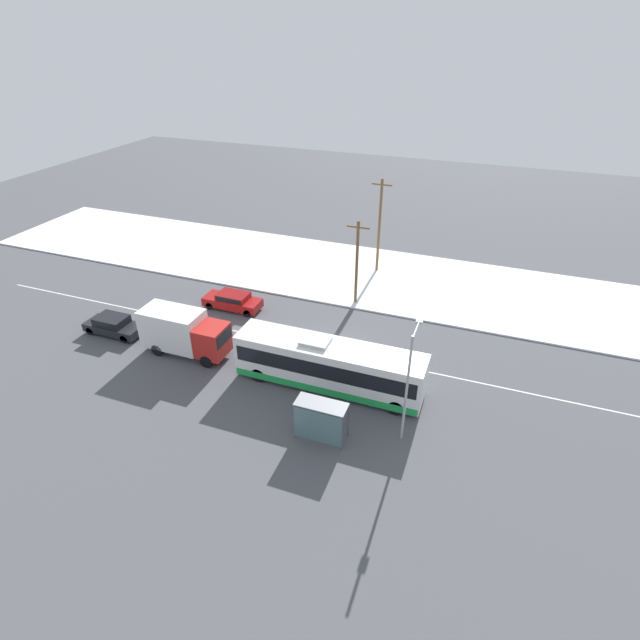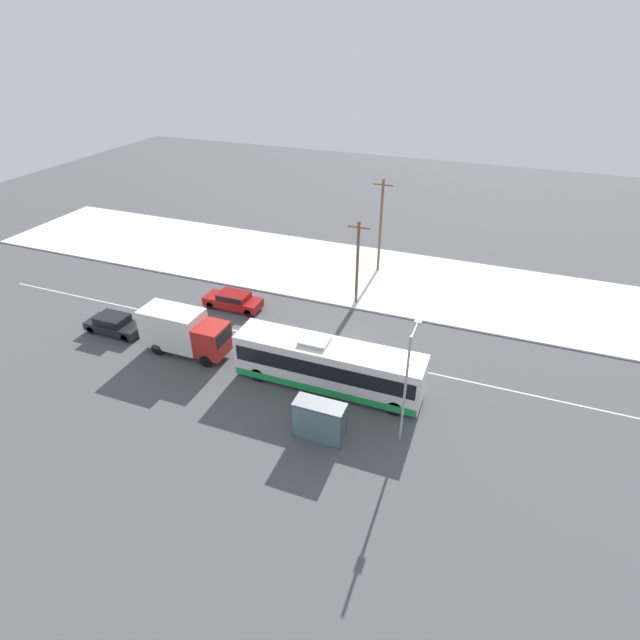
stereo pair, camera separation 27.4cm
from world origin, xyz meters
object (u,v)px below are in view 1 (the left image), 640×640
Objects in this scene: pedestrian_at_stop at (326,410)px; city_bus at (329,365)px; parked_car_near_truck at (113,324)px; sedan_car at (233,300)px; streetlamp at (410,371)px; bus_shelter at (320,417)px; utility_pole_roadside at (357,262)px; box_truck at (183,331)px; utility_pole_snowlot at (379,225)px.

city_bus is at bearing 107.32° from pedestrian_at_stop.
sedan_car is at bearing 44.89° from parked_car_near_truck.
bus_shelter is at bearing -152.71° from streetlamp.
utility_pole_roadside is (15.62, 10.87, 2.99)m from parked_car_near_truck.
city_bus reaches higher than box_truck.
bus_shelter is at bearing -21.81° from box_truck.
box_truck is (-10.76, 0.02, 0.12)m from city_bus.
parked_car_near_truck is at bearing 44.89° from sedan_car.
sedan_car is at bearing -154.29° from utility_pole_roadside.
city_bus is 17.27m from parked_car_near_truck.
utility_pole_roadside reaches higher than streetlamp.
pedestrian_at_stop is at bearing -16.44° from box_truck.
bus_shelter is 5.53m from streetlamp.
parked_car_near_truck is 0.64× the size of streetlamp.
streetlamp is (4.36, 0.94, 3.28)m from pedestrian_at_stop.
pedestrian_at_stop is 5.54m from streetlamp.
city_bus is 1.69× the size of utility_pole_roadside.
city_bus is at bearing 103.72° from bus_shelter.
parked_car_near_truck is at bearing -131.69° from utility_pole_snowlot.
utility_pole_snowlot reaches higher than pedestrian_at_stop.
sedan_car is 1.07× the size of parked_car_near_truck.
bus_shelter is (0.08, -1.27, 0.59)m from pedestrian_at_stop.
bus_shelter reaches higher than sedan_car.
box_truck is at bearing 171.04° from streetlamp.
box_truck is 12.37m from pedestrian_at_stop.
box_truck is 0.87× the size of utility_pole_roadside.
bus_shelter is (11.92, -4.77, -0.08)m from box_truck.
streetlamp is at bearing 27.29° from bus_shelter.
streetlamp reaches higher than box_truck.
streetlamp is 0.79× the size of utility_pole_snowlot.
parked_car_near_truck is 23.15m from streetlamp.
utility_pole_snowlot is (-7.04, 20.38, 0.16)m from streetlamp.
city_bus reaches higher than pedestrian_at_stop.
city_bus is 6.85× the size of pedestrian_at_stop.
utility_pole_roadside is at bearing -90.35° from utility_pole_snowlot.
parked_car_near_truck is 18.71m from pedestrian_at_stop.
utility_pole_roadside is (9.09, 4.38, 3.00)m from sedan_car.
bus_shelter is (11.89, -11.52, 0.91)m from sedan_car.
sedan_car is at bearing 89.70° from box_truck.
city_bus is 18.15m from utility_pole_snowlot.
utility_pole_snowlot is at bearing 62.78° from box_truck.
bus_shelter reaches higher than pedestrian_at_stop.
pedestrian_at_stop is at bearing -82.85° from utility_pole_snowlot.
parked_car_near_truck is (-17.25, 0.27, -0.86)m from city_bus.
box_truck is 3.51× the size of pedestrian_at_stop.
box_truck is 14.53m from utility_pole_roadside.
pedestrian_at_stop reaches higher than parked_car_near_truck.
utility_pole_snowlot is (15.66, 17.58, 3.75)m from parked_car_near_truck.
city_bus is 1.76× the size of streetlamp.
parked_car_near_truck is 23.84m from utility_pole_snowlot.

